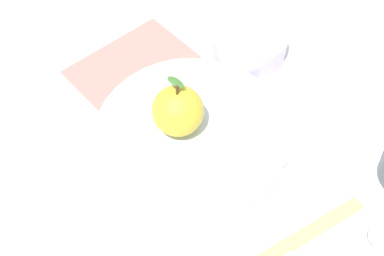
{
  "coord_description": "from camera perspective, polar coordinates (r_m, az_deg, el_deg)",
  "views": [
    {
      "loc": [
        -0.33,
        0.11,
        0.53
      ],
      "look_at": [
        0.03,
        0.04,
        0.02
      ],
      "focal_mm": 43.23,
      "sensor_mm": 36.0,
      "label": 1
    }
  ],
  "objects": [
    {
      "name": "ground_plane",
      "position": [
        0.63,
        3.88,
        -3.04
      ],
      "size": [
        2.4,
        2.4,
        0.0
      ],
      "primitive_type": "plane",
      "color": "silver"
    },
    {
      "name": "dinner_plate",
      "position": [
        0.64,
        0.0,
        -0.5
      ],
      "size": [
        0.27,
        0.27,
        0.02
      ],
      "color": "silver",
      "rests_on": "ground_plane"
    },
    {
      "name": "apple",
      "position": [
        0.61,
        -1.76,
        2.15
      ],
      "size": [
        0.07,
        0.07,
        0.08
      ],
      "color": "gold",
      "rests_on": "dinner_plate"
    },
    {
      "name": "side_bowl",
      "position": [
        0.74,
        7.08,
        10.64
      ],
      "size": [
        0.12,
        0.12,
        0.04
      ],
      "color": "silver",
      "rests_on": "ground_plane"
    },
    {
      "name": "knife",
      "position": [
        0.58,
        11.76,
        -13.94
      ],
      "size": [
        0.08,
        0.19,
        0.01
      ],
      "color": "#D8B766",
      "rests_on": "ground_plane"
    },
    {
      "name": "spoon",
      "position": [
        0.61,
        21.26,
        -13.11
      ],
      "size": [
        0.08,
        0.18,
        0.01
      ],
      "color": "silver",
      "rests_on": "ground_plane"
    },
    {
      "name": "linen_napkin",
      "position": [
        0.74,
        -7.48,
        7.87
      ],
      "size": [
        0.2,
        0.22,
        0.0
      ],
      "primitive_type": "cube",
      "rotation": [
        0.0,
        0.0,
        3.68
      ],
      "color": "gray",
      "rests_on": "ground_plane"
    }
  ]
}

